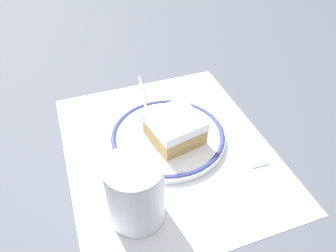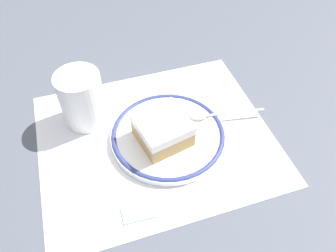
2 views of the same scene
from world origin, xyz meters
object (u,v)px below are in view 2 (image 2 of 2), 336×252
Objects in this scene: plate at (168,135)px; sugar_packet at (138,211)px; cake_slice at (163,130)px; spoon at (209,114)px; cup at (83,101)px.

sugar_packet is (0.09, 0.12, -0.00)m from plate.
cake_slice is at bearing -122.70° from sugar_packet.
cake_slice is 0.69× the size of spoon.
plate is 1.98× the size of cup.
cake_slice is 0.14m from sugar_packet.
spoon is 0.22m from sugar_packet.
cup is (0.12, -0.10, 0.01)m from cake_slice.
plate is 0.03m from cake_slice.
spoon reaches higher than sugar_packet.
spoon is at bearing -140.53° from sugar_packet.
cup is 0.22m from sugar_packet.
cup reaches higher than plate.
spoon is at bearing 160.91° from cup.
cake_slice reaches higher than sugar_packet.
cake_slice is at bearing 32.86° from plate.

